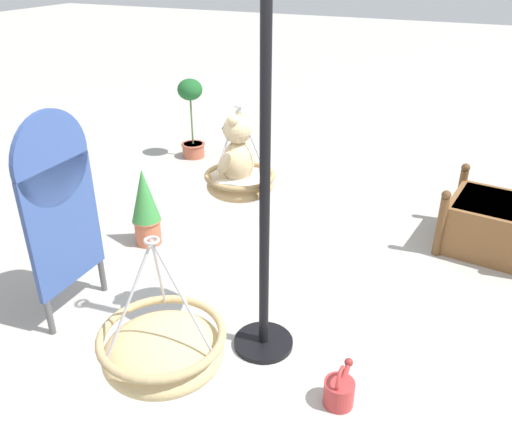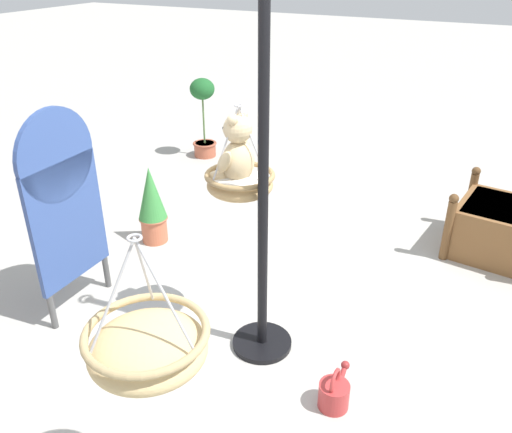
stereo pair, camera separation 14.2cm
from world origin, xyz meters
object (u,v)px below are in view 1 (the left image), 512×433
(hanging_basket_left_high, at_px, (163,349))
(watering_can, at_px, (339,390))
(display_pole_central, at_px, (264,256))
(wooden_planter_box, at_px, (496,224))
(potted_plant_tall_leafy, at_px, (145,207))
(potted_plant_fern_front, at_px, (191,115))
(teddy_bear, at_px, (236,153))
(display_sign_board, at_px, (60,202))
(hanging_basket_with_teddy, at_px, (240,183))

(hanging_basket_left_high, height_order, watering_can, hanging_basket_left_high)
(display_pole_central, relative_size, wooden_planter_box, 2.39)
(hanging_basket_left_high, height_order, potted_plant_tall_leafy, hanging_basket_left_high)
(potted_plant_fern_front, bearing_deg, watering_can, -138.10)
(teddy_bear, height_order, watering_can, teddy_bear)
(potted_plant_tall_leafy, xyz_separation_m, display_sign_board, (-1.15, -0.12, 0.58))
(potted_plant_tall_leafy, xyz_separation_m, watering_can, (-1.22, -2.32, -0.30))
(potted_plant_fern_front, distance_m, display_sign_board, 3.58)
(display_sign_board, bearing_deg, hanging_basket_with_teddy, -73.25)
(potted_plant_fern_front, bearing_deg, teddy_bear, -144.14)
(teddy_bear, height_order, display_sign_board, teddy_bear)
(display_sign_board, bearing_deg, watering_can, -91.82)
(display_pole_central, distance_m, display_sign_board, 1.57)
(display_sign_board, bearing_deg, display_pole_central, -81.22)
(teddy_bear, bearing_deg, potted_plant_fern_front, 35.86)
(display_pole_central, distance_m, wooden_planter_box, 2.71)
(wooden_planter_box, bearing_deg, potted_plant_fern_front, 75.94)
(watering_can, bearing_deg, display_sign_board, 88.18)
(potted_plant_tall_leafy, bearing_deg, display_pole_central, -118.84)
(hanging_basket_with_teddy, relative_size, teddy_bear, 1.30)
(hanging_basket_with_teddy, bearing_deg, display_sign_board, 106.75)
(display_pole_central, bearing_deg, hanging_basket_left_high, -174.14)
(teddy_bear, relative_size, wooden_planter_box, 0.48)
(teddy_bear, bearing_deg, hanging_basket_left_high, -164.95)
(display_pole_central, relative_size, hanging_basket_with_teddy, 3.88)
(display_sign_board, distance_m, watering_can, 2.38)
(hanging_basket_with_teddy, xyz_separation_m, wooden_planter_box, (2.06, -1.73, -0.94))
(hanging_basket_with_teddy, relative_size, potted_plant_tall_leafy, 0.81)
(teddy_bear, relative_size, display_sign_board, 0.30)
(teddy_bear, height_order, wooden_planter_box, teddy_bear)
(potted_plant_tall_leafy, bearing_deg, display_sign_board, -174.13)
(hanging_basket_left_high, bearing_deg, potted_plant_tall_leafy, 37.86)
(potted_plant_tall_leafy, height_order, watering_can, potted_plant_tall_leafy)
(display_pole_central, height_order, potted_plant_tall_leafy, display_pole_central)
(display_pole_central, xyz_separation_m, potted_plant_tall_leafy, (0.91, 1.66, -0.38))
(hanging_basket_with_teddy, height_order, teddy_bear, hanging_basket_with_teddy)
(display_pole_central, bearing_deg, display_sign_board, 98.78)
(hanging_basket_left_high, xyz_separation_m, potted_plant_tall_leafy, (2.31, 1.80, -0.74))
(teddy_bear, relative_size, potted_plant_tall_leafy, 0.62)
(watering_can, bearing_deg, display_pole_central, 65.32)
(display_pole_central, xyz_separation_m, wooden_planter_box, (2.21, -1.48, -0.51))
(display_pole_central, height_order, teddy_bear, display_pole_central)
(hanging_basket_with_teddy, height_order, display_sign_board, hanging_basket_with_teddy)
(display_sign_board, height_order, watering_can, display_sign_board)
(hanging_basket_left_high, xyz_separation_m, watering_can, (1.10, -0.53, -1.04))
(wooden_planter_box, bearing_deg, hanging_basket_left_high, 159.66)
(display_pole_central, xyz_separation_m, hanging_basket_left_high, (-1.40, -0.14, 0.37))
(display_sign_board, relative_size, watering_can, 4.79)
(potted_plant_tall_leafy, bearing_deg, teddy_bear, -118.86)
(display_pole_central, height_order, potted_plant_fern_front, display_pole_central)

